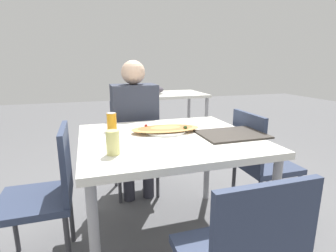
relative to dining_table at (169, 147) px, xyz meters
name	(u,v)px	position (x,y,z in m)	size (l,w,h in m)	color
ground_plane	(168,238)	(0.00, 0.00, -0.67)	(14.00, 14.00, 0.00)	#59595B
dining_table	(169,147)	(0.00, 0.00, 0.00)	(1.10, 0.98, 0.74)	silver
chair_far_seated	(133,141)	(-0.09, 0.82, -0.19)	(0.40, 0.40, 0.85)	#2D3851
chair_side_left	(47,190)	(-0.74, -0.01, -0.19)	(0.40, 0.40, 0.85)	#2D3851
chair_side_right	(259,160)	(0.74, 0.05, -0.19)	(0.40, 0.40, 0.85)	#2D3851
person_seated	(135,119)	(-0.09, 0.71, 0.04)	(0.39, 0.29, 1.22)	#2D2D38
pizza_main	(166,129)	(0.01, 0.11, 0.09)	(0.48, 0.28, 0.05)	white
soda_can	(112,122)	(-0.33, 0.25, 0.13)	(0.07, 0.07, 0.12)	orange
drink_glass	(113,143)	(-0.37, -0.23, 0.14)	(0.07, 0.07, 0.13)	#E0DB7F
serving_tray	(232,134)	(0.40, -0.09, 0.08)	(0.41, 0.31, 0.01)	#332D28
background_table	(165,97)	(0.65, 2.28, 0.02)	(1.10, 0.80, 0.86)	silver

